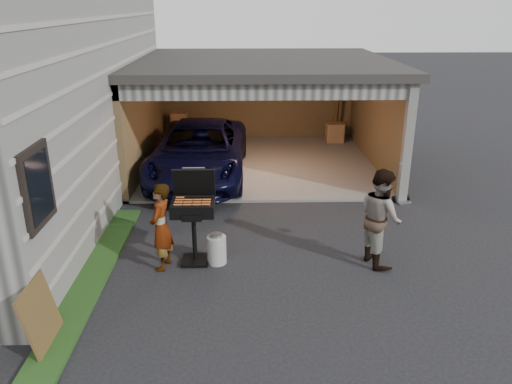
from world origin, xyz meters
TOP-DOWN VIEW (x-y plane):
  - ground at (0.00, 0.00)m, footprint 80.00×80.00m
  - groundcover_strip at (-2.25, -1.00)m, footprint 0.50×8.00m
  - garage at (0.76, 6.79)m, footprint 6.80×6.30m
  - minivan at (-0.87, 5.20)m, footprint 2.43×5.03m
  - woman at (-1.13, 0.57)m, footprint 0.46×0.61m
  - man at (2.60, 0.68)m, footprint 0.82×0.96m
  - bbq_grill at (-0.60, 0.79)m, footprint 0.73×0.64m
  - propane_tank at (-0.22, 0.71)m, footprint 0.44×0.44m
  - plywood_panel at (-2.40, -1.50)m, footprint 0.23×0.83m
  - hand_truck at (3.88, 3.46)m, footprint 0.41×0.37m

SIDE VIEW (x-z plane):
  - ground at x=0.00m, z-range 0.00..0.00m
  - groundcover_strip at x=-2.25m, z-range 0.00..0.06m
  - hand_truck at x=3.88m, z-range -0.29..0.65m
  - propane_tank at x=-0.22m, z-range 0.00..0.50m
  - plywood_panel at x=-2.40m, z-range 0.00..0.92m
  - minivan at x=-0.87m, z-range 0.00..1.38m
  - woman at x=-1.13m, z-range 0.00..1.53m
  - man at x=2.60m, z-range 0.00..1.71m
  - bbq_grill at x=-0.60m, z-range 0.16..1.78m
  - garage at x=0.76m, z-range 0.42..3.32m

